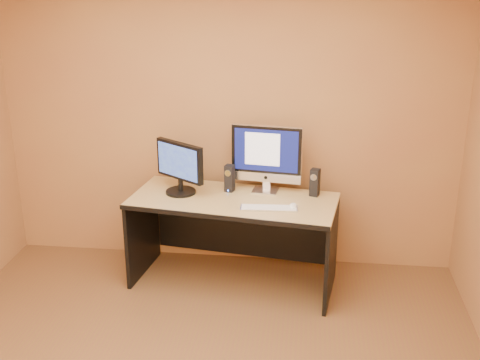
# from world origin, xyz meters

# --- Properties ---
(walls) EXTENTS (4.00, 4.00, 2.60)m
(walls) POSITION_xyz_m (0.00, 0.00, 1.30)
(walls) COLOR #9F7540
(walls) RESTS_ON ground
(desk) EXTENTS (1.76, 0.96, 0.78)m
(desk) POSITION_xyz_m (0.10, 1.51, 0.39)
(desk) COLOR tan
(desk) RESTS_ON ground
(imac) EXTENTS (0.62, 0.29, 0.58)m
(imac) POSITION_xyz_m (0.35, 1.72, 1.06)
(imac) COLOR silver
(imac) RESTS_ON desk
(second_monitor) EXTENTS (0.56, 0.49, 0.44)m
(second_monitor) POSITION_xyz_m (-0.35, 1.60, 1.00)
(second_monitor) COLOR black
(second_monitor) RESTS_ON desk
(speaker_left) EXTENTS (0.09, 0.09, 0.23)m
(speaker_left) POSITION_xyz_m (0.05, 1.69, 0.89)
(speaker_left) COLOR black
(speaker_left) RESTS_ON desk
(speaker_right) EXTENTS (0.09, 0.09, 0.23)m
(speaker_right) POSITION_xyz_m (0.76, 1.67, 0.89)
(speaker_right) COLOR black
(speaker_right) RESTS_ON desk
(keyboard) EXTENTS (0.46, 0.15, 0.02)m
(keyboard) POSITION_xyz_m (0.41, 1.33, 0.78)
(keyboard) COLOR silver
(keyboard) RESTS_ON desk
(mouse) EXTENTS (0.08, 0.11, 0.04)m
(mouse) POSITION_xyz_m (0.59, 1.38, 0.79)
(mouse) COLOR white
(mouse) RESTS_ON desk
(cable_a) EXTENTS (0.05, 0.23, 0.01)m
(cable_a) POSITION_xyz_m (0.39, 1.80, 0.78)
(cable_a) COLOR black
(cable_a) RESTS_ON desk
(cable_b) EXTENTS (0.11, 0.16, 0.01)m
(cable_b) POSITION_xyz_m (0.31, 1.82, 0.78)
(cable_b) COLOR black
(cable_b) RESTS_ON desk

